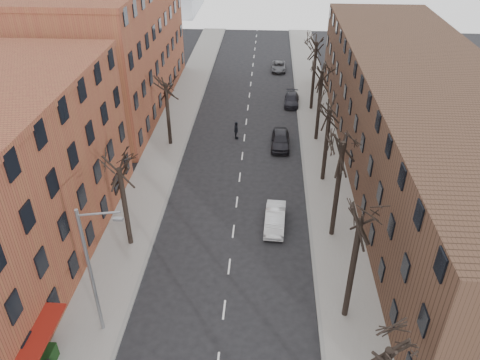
# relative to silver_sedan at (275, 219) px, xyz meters

# --- Properties ---
(sidewalk_left) EXTENTS (4.00, 90.00, 0.15)m
(sidewalk_left) POSITION_rel_silver_sedan_xyz_m (-11.23, 14.14, -0.65)
(sidewalk_left) COLOR gray
(sidewalk_left) RESTS_ON ground
(sidewalk_right) EXTENTS (4.00, 90.00, 0.15)m
(sidewalk_right) POSITION_rel_silver_sedan_xyz_m (4.77, 14.14, -0.65)
(sidewalk_right) COLOR gray
(sidewalk_right) RESTS_ON ground
(building_left_far) EXTENTS (12.00, 28.00, 14.00)m
(building_left_far) POSITION_rel_silver_sedan_xyz_m (-19.23, 23.14, 6.28)
(building_left_far) COLOR brown
(building_left_far) RESTS_ON ground
(building_right) EXTENTS (12.00, 50.00, 10.00)m
(building_right) POSITION_rel_silver_sedan_xyz_m (12.77, 9.14, 4.28)
(building_right) COLOR #452D20
(building_right) RESTS_ON ground
(tree_right_b) EXTENTS (5.20, 5.20, 10.80)m
(tree_right_b) POSITION_rel_silver_sedan_xyz_m (4.37, -8.86, -0.72)
(tree_right_b) COLOR black
(tree_right_b) RESTS_ON ground
(tree_right_c) EXTENTS (5.20, 5.20, 11.60)m
(tree_right_c) POSITION_rel_silver_sedan_xyz_m (4.37, -0.86, -0.72)
(tree_right_c) COLOR black
(tree_right_c) RESTS_ON ground
(tree_right_d) EXTENTS (5.20, 5.20, 10.00)m
(tree_right_d) POSITION_rel_silver_sedan_xyz_m (4.37, 7.14, -0.72)
(tree_right_d) COLOR black
(tree_right_d) RESTS_ON ground
(tree_right_e) EXTENTS (5.20, 5.20, 10.80)m
(tree_right_e) POSITION_rel_silver_sedan_xyz_m (4.37, 15.14, -0.72)
(tree_right_e) COLOR black
(tree_right_e) RESTS_ON ground
(tree_right_f) EXTENTS (5.20, 5.20, 11.60)m
(tree_right_f) POSITION_rel_silver_sedan_xyz_m (4.37, 23.14, -0.72)
(tree_right_f) COLOR black
(tree_right_f) RESTS_ON ground
(tree_left_a) EXTENTS (5.20, 5.20, 9.50)m
(tree_left_a) POSITION_rel_silver_sedan_xyz_m (-10.83, -2.86, -0.72)
(tree_left_a) COLOR black
(tree_left_a) RESTS_ON ground
(tree_left_b) EXTENTS (5.20, 5.20, 9.50)m
(tree_left_b) POSITION_rel_silver_sedan_xyz_m (-10.83, 13.14, -0.72)
(tree_left_b) COLOR black
(tree_left_b) RESTS_ON ground
(streetlight) EXTENTS (2.45, 0.22, 9.03)m
(streetlight) POSITION_rel_silver_sedan_xyz_m (-10.26, -10.86, 4.29)
(streetlight) COLOR slate
(streetlight) RESTS_ON ground
(silver_sedan) EXTENTS (1.76, 4.47, 1.45)m
(silver_sedan) POSITION_rel_silver_sedan_xyz_m (0.00, 0.00, 0.00)
(silver_sedan) COLOR silver
(silver_sedan) RESTS_ON ground
(parked_car_near) EXTENTS (1.94, 4.69, 1.59)m
(parked_car_near) POSITION_rel_silver_sedan_xyz_m (0.57, 13.37, 0.07)
(parked_car_near) COLOR black
(parked_car_near) RESTS_ON ground
(parked_car_mid) EXTENTS (1.98, 4.39, 1.25)m
(parked_car_mid) POSITION_rel_silver_sedan_xyz_m (2.07, 24.47, -0.10)
(parked_car_mid) COLOR black
(parked_car_mid) RESTS_ON ground
(parked_car_far) EXTENTS (2.02, 4.29, 1.19)m
(parked_car_far) POSITION_rel_silver_sedan_xyz_m (0.57, 36.85, -0.13)
(parked_car_far) COLOR #515258
(parked_car_far) RESTS_ON ground
(pedestrian_crossing) EXTENTS (0.61, 1.19, 1.94)m
(pedestrian_crossing) POSITION_rel_silver_sedan_xyz_m (-4.10, 14.88, 0.25)
(pedestrian_crossing) COLOR black
(pedestrian_crossing) RESTS_ON ground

